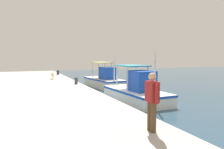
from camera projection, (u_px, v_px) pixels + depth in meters
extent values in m
cube|color=#BCB7AD|center=(5.00, 101.00, 12.18)|extent=(36.00, 10.00, 0.80)
cube|color=silver|center=(104.00, 83.00, 20.29)|extent=(5.17, 2.47, 0.81)
cube|color=#1947B7|center=(104.00, 79.00, 20.26)|extent=(5.21, 2.51, 0.12)
cube|color=#1947B7|center=(107.00, 73.00, 19.67)|extent=(1.52, 1.29, 1.05)
cylinder|color=silver|center=(92.00, 70.00, 20.85)|extent=(0.08, 0.08, 1.39)
cylinder|color=silver|center=(105.00, 70.00, 21.49)|extent=(0.08, 0.08, 1.39)
cylinder|color=silver|center=(99.00, 71.00, 19.68)|extent=(0.08, 0.08, 1.39)
cylinder|color=silver|center=(112.00, 71.00, 20.32)|extent=(0.08, 0.08, 1.39)
cube|color=#D8CC72|center=(102.00, 63.00, 20.52)|extent=(2.17, 1.62, 0.08)
cylinder|color=silver|center=(114.00, 68.00, 18.54)|extent=(0.10, 0.10, 2.02)
torus|color=orange|center=(114.00, 73.00, 19.90)|extent=(0.55, 0.16, 0.54)
cube|color=white|center=(136.00, 95.00, 14.08)|extent=(5.38, 2.38, 0.74)
cube|color=#1947B7|center=(136.00, 91.00, 14.05)|extent=(5.43, 2.42, 0.12)
cube|color=#1947B7|center=(142.00, 81.00, 13.40)|extent=(1.54, 1.34, 1.23)
cylinder|color=silver|center=(117.00, 77.00, 14.75)|extent=(0.08, 0.08, 1.45)
cylinder|color=silver|center=(136.00, 76.00, 15.37)|extent=(0.08, 0.08, 1.45)
cylinder|color=silver|center=(127.00, 79.00, 13.46)|extent=(0.08, 0.08, 1.45)
cylinder|color=silver|center=(148.00, 78.00, 14.08)|extent=(0.08, 0.08, 1.45)
cube|color=teal|center=(132.00, 66.00, 14.35)|extent=(2.22, 1.65, 0.08)
cylinder|color=silver|center=(155.00, 73.00, 12.16)|extent=(0.10, 0.10, 2.40)
cylinder|color=tan|center=(52.00, 78.00, 19.95)|extent=(0.04, 0.04, 0.22)
cylinder|color=tan|center=(53.00, 78.00, 20.00)|extent=(0.04, 0.04, 0.22)
ellipsoid|color=white|center=(53.00, 75.00, 19.91)|extent=(0.64, 0.32, 0.40)
ellipsoid|color=silver|center=(53.00, 74.00, 19.95)|extent=(0.55, 0.37, 0.28)
cylinder|color=white|center=(53.00, 73.00, 19.72)|extent=(0.19, 0.09, 0.27)
sphere|color=white|center=(53.00, 71.00, 19.63)|extent=(0.16, 0.16, 0.16)
cone|color=#F2B272|center=(53.00, 71.00, 19.44)|extent=(0.30, 0.07, 0.07)
cylinder|color=#4C3823|center=(153.00, 117.00, 6.02)|extent=(0.16, 0.16, 0.82)
cylinder|color=#4C3823|center=(150.00, 116.00, 6.21)|extent=(0.16, 0.16, 0.82)
cube|color=maroon|center=(152.00, 92.00, 6.06)|extent=(0.47, 0.29, 0.56)
cylinder|color=maroon|center=(157.00, 94.00, 5.80)|extent=(0.10, 0.10, 0.53)
cylinder|color=maroon|center=(148.00, 91.00, 6.32)|extent=(0.10, 0.10, 0.53)
sphere|color=tan|center=(152.00, 77.00, 6.02)|extent=(0.22, 0.22, 0.22)
cylinder|color=#333338|center=(58.00, 72.00, 24.36)|extent=(0.28, 0.28, 0.46)
cylinder|color=#333338|center=(76.00, 81.00, 16.26)|extent=(0.22, 0.22, 0.48)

